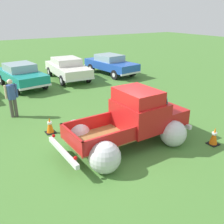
{
  "coord_description": "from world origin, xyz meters",
  "views": [
    {
      "loc": [
        -4.43,
        -6.37,
        4.3
      ],
      "look_at": [
        0.0,
        0.77,
        0.98
      ],
      "focal_mm": 40.42,
      "sensor_mm": 36.0,
      "label": 1
    }
  ],
  "objects_px": {
    "show_car_3": "(111,64)",
    "spectator_0": "(12,96)",
    "vintage_pickup_truck": "(133,123)",
    "show_car_1": "(21,74)",
    "lane_cone_0": "(214,136)",
    "lane_cone_1": "(50,125)",
    "show_car_2": "(67,68)"
  },
  "relations": [
    {
      "from": "spectator_0",
      "to": "lane_cone_0",
      "type": "xyz_separation_m",
      "value": [
        5.35,
        -6.27,
        -0.66
      ]
    },
    {
      "from": "show_car_1",
      "to": "show_car_3",
      "type": "xyz_separation_m",
      "value": [
        6.45,
        0.07,
        0.0
      ]
    },
    {
      "from": "show_car_2",
      "to": "show_car_3",
      "type": "bearing_deg",
      "value": 87.67
    },
    {
      "from": "show_car_3",
      "to": "spectator_0",
      "type": "height_order",
      "value": "spectator_0"
    },
    {
      "from": "lane_cone_0",
      "to": "lane_cone_1",
      "type": "relative_size",
      "value": 1.0
    },
    {
      "from": "show_car_3",
      "to": "show_car_1",
      "type": "bearing_deg",
      "value": -96.64
    },
    {
      "from": "show_car_3",
      "to": "spectator_0",
      "type": "bearing_deg",
      "value": -65.96
    },
    {
      "from": "show_car_1",
      "to": "lane_cone_0",
      "type": "xyz_separation_m",
      "value": [
        3.85,
        -11.03,
        -0.47
      ]
    },
    {
      "from": "lane_cone_1",
      "to": "vintage_pickup_truck",
      "type": "bearing_deg",
      "value": -45.36
    },
    {
      "from": "show_car_2",
      "to": "show_car_3",
      "type": "distance_m",
      "value": 3.29
    },
    {
      "from": "spectator_0",
      "to": "show_car_1",
      "type": "bearing_deg",
      "value": 167.66
    },
    {
      "from": "spectator_0",
      "to": "lane_cone_1",
      "type": "bearing_deg",
      "value": 23.81
    },
    {
      "from": "show_car_2",
      "to": "show_car_1",
      "type": "bearing_deg",
      "value": -79.97
    },
    {
      "from": "lane_cone_0",
      "to": "lane_cone_1",
      "type": "bearing_deg",
      "value": 139.46
    },
    {
      "from": "vintage_pickup_truck",
      "to": "lane_cone_0",
      "type": "distance_m",
      "value": 2.85
    },
    {
      "from": "show_car_3",
      "to": "spectator_0",
      "type": "relative_size",
      "value": 2.73
    },
    {
      "from": "spectator_0",
      "to": "lane_cone_1",
      "type": "height_order",
      "value": "spectator_0"
    },
    {
      "from": "lane_cone_1",
      "to": "show_car_2",
      "type": "bearing_deg",
      "value": 62.87
    },
    {
      "from": "show_car_1",
      "to": "show_car_3",
      "type": "relative_size",
      "value": 0.94
    },
    {
      "from": "show_car_2",
      "to": "lane_cone_0",
      "type": "distance_m",
      "value": 11.44
    },
    {
      "from": "vintage_pickup_truck",
      "to": "show_car_3",
      "type": "distance_m",
      "value": 10.67
    },
    {
      "from": "vintage_pickup_truck",
      "to": "spectator_0",
      "type": "distance_m",
      "value": 5.57
    },
    {
      "from": "show_car_3",
      "to": "lane_cone_0",
      "type": "bearing_deg",
      "value": -20.39
    },
    {
      "from": "show_car_1",
      "to": "lane_cone_1",
      "type": "relative_size",
      "value": 6.94
    },
    {
      "from": "vintage_pickup_truck",
      "to": "lane_cone_0",
      "type": "height_order",
      "value": "vintage_pickup_truck"
    },
    {
      "from": "show_car_2",
      "to": "spectator_0",
      "type": "xyz_separation_m",
      "value": [
        -4.67,
        -5.14,
        0.19
      ]
    },
    {
      "from": "show_car_3",
      "to": "lane_cone_1",
      "type": "bearing_deg",
      "value": -51.9
    },
    {
      "from": "spectator_0",
      "to": "vintage_pickup_truck",
      "type": "bearing_deg",
      "value": 38.3
    },
    {
      "from": "show_car_1",
      "to": "lane_cone_1",
      "type": "xyz_separation_m",
      "value": [
        -0.69,
        -7.15,
        -0.47
      ]
    },
    {
      "from": "show_car_3",
      "to": "lane_cone_0",
      "type": "xyz_separation_m",
      "value": [
        -2.6,
        -11.1,
        -0.47
      ]
    },
    {
      "from": "vintage_pickup_truck",
      "to": "show_car_1",
      "type": "height_order",
      "value": "vintage_pickup_truck"
    },
    {
      "from": "vintage_pickup_truck",
      "to": "show_car_2",
      "type": "xyz_separation_m",
      "value": [
        1.62,
        9.79,
        0.03
      ]
    }
  ]
}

